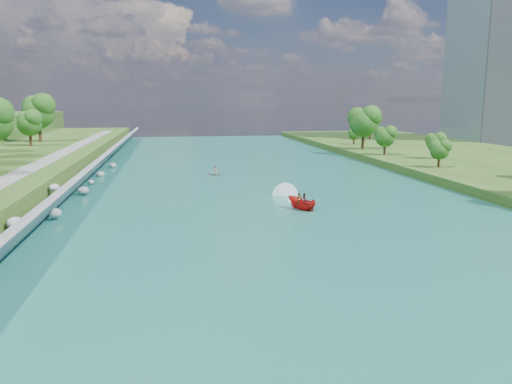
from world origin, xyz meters
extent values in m
plane|color=#2D5119|center=(0.00, 0.00, 0.00)|extent=(260.00, 260.00, 0.00)
cube|color=#196259|center=(0.00, 20.00, 0.05)|extent=(55.00, 240.00, 0.10)
cube|color=slate|center=(-25.85, 20.00, 1.80)|extent=(3.54, 236.00, 4.05)
ellipsoid|color=gray|center=(-26.63, 3.98, 2.29)|extent=(1.49, 1.56, 1.06)
ellipsoid|color=gray|center=(-25.49, 14.00, 0.88)|extent=(1.43, 1.24, 1.10)
ellipsoid|color=gray|center=(-26.78, 20.14, 2.68)|extent=(1.26, 1.52, 0.96)
ellipsoid|color=gray|center=(-25.02, 29.00, 0.71)|extent=(1.53, 1.81, 1.05)
ellipsoid|color=gray|center=(-25.24, 37.29, 0.52)|extent=(0.98, 0.96, 0.73)
ellipsoid|color=gray|center=(-25.11, 46.55, 0.37)|extent=(1.54, 1.76, 1.12)
ellipsoid|color=gray|center=(-24.25, 57.83, 0.44)|extent=(1.36, 1.38, 1.08)
cube|color=gray|center=(-32.50, 20.00, 3.55)|extent=(3.00, 200.00, 0.10)
cube|color=gray|center=(82.50, 95.00, 30.00)|extent=(22.00, 22.00, 60.00)
ellipsoid|color=#1F5115|center=(-42.10, 69.65, 7.94)|extent=(5.32, 5.32, 8.87)
ellipsoid|color=#1F5115|center=(-42.95, 81.07, 9.95)|extent=(7.73, 7.73, 12.89)
ellipsoid|color=#1F5115|center=(32.97, 37.52, 4.38)|extent=(3.46, 3.46, 5.76)
ellipsoid|color=#1F5115|center=(39.14, 50.17, 4.57)|extent=(3.68, 3.68, 6.14)
ellipsoid|color=#1F5115|center=(31.96, 57.90, 5.15)|extent=(4.38, 4.38, 7.30)
ellipsoid|color=#1F5115|center=(32.16, 70.88, 7.50)|extent=(7.19, 7.19, 11.99)
ellipsoid|color=#1F5115|center=(34.94, 84.34, 3.99)|extent=(2.99, 2.99, 4.98)
ellipsoid|color=#1F5115|center=(45.38, 98.91, 6.35)|extent=(5.82, 5.82, 9.70)
imported|color=red|center=(2.52, 14.75, 0.93)|extent=(3.62, 4.48, 1.65)
imported|color=#66605B|center=(2.12, 14.35, 1.32)|extent=(0.68, 0.50, 1.73)
imported|color=#66605B|center=(3.02, 15.25, 1.22)|extent=(0.88, 0.77, 1.53)
cube|color=white|center=(2.52, 17.75, 0.13)|extent=(0.90, 5.00, 0.06)
imported|color=#9A9CA2|center=(-5.33, 44.30, 0.39)|extent=(3.29, 3.37, 0.57)
imported|color=#66605B|center=(-5.33, 44.30, 1.03)|extent=(0.74, 0.56, 1.36)
camera|label=1|loc=(-12.53, -42.12, 13.06)|focal=35.00mm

